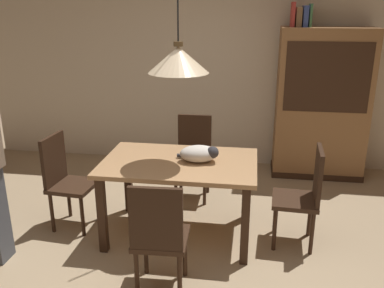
{
  "coord_description": "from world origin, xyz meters",
  "views": [
    {
      "loc": [
        0.49,
        -2.86,
        2.1
      ],
      "look_at": [
        -0.06,
        0.8,
        0.85
      ],
      "focal_mm": 38.68,
      "sensor_mm": 36.0,
      "label": 1
    }
  ],
  "objects": [
    {
      "name": "book_blue_wide",
      "position": [
        1.05,
        2.32,
        1.97
      ],
      "size": [
        0.06,
        0.24,
        0.24
      ],
      "primitive_type": "cube",
      "color": "#384C93",
      "rests_on": "hutch_bookcase"
    },
    {
      "name": "chair_right_side",
      "position": [
        0.98,
        0.59,
        0.51
      ],
      "size": [
        0.42,
        0.42,
        0.93
      ],
      "color": "#382316",
      "rests_on": "ground"
    },
    {
      "name": "cat_sleeping",
      "position": [
        0.04,
        0.61,
        0.83
      ],
      "size": [
        0.39,
        0.27,
        0.16
      ],
      "color": "silver",
      "rests_on": "dining_table"
    },
    {
      "name": "chair_left_side",
      "position": [
        -1.27,
        0.6,
        0.51
      ],
      "size": [
        0.43,
        0.43,
        0.93
      ],
      "color": "#382316",
      "rests_on": "ground"
    },
    {
      "name": "book_brown_thick",
      "position": [
        0.97,
        2.32,
        1.96
      ],
      "size": [
        0.06,
        0.24,
        0.22
      ],
      "primitive_type": "cube",
      "color": "brown",
      "rests_on": "hutch_bookcase"
    },
    {
      "name": "chair_near_front",
      "position": [
        -0.14,
        -0.28,
        0.51
      ],
      "size": [
        0.42,
        0.42,
        0.93
      ],
      "color": "#382316",
      "rests_on": "ground"
    },
    {
      "name": "book_green_slim",
      "position": [
        1.11,
        2.32,
        1.98
      ],
      "size": [
        0.03,
        0.2,
        0.26
      ],
      "primitive_type": "cube",
      "color": "#427A4C",
      "rests_on": "hutch_bookcase"
    },
    {
      "name": "dining_table",
      "position": [
        -0.14,
        0.6,
        0.65
      ],
      "size": [
        1.4,
        0.9,
        0.75
      ],
      "color": "tan",
      "rests_on": "ground"
    },
    {
      "name": "ground",
      "position": [
        0.0,
        0.0,
        0.0
      ],
      "size": [
        10.0,
        10.0,
        0.0
      ],
      "primitive_type": "plane",
      "color": "tan"
    },
    {
      "name": "hutch_bookcase",
      "position": [
        1.34,
        2.32,
        0.89
      ],
      "size": [
        1.12,
        0.45,
        1.85
      ],
      "color": "olive",
      "rests_on": "ground"
    },
    {
      "name": "book_red_tall",
      "position": [
        0.91,
        2.32,
        1.99
      ],
      "size": [
        0.04,
        0.22,
        0.28
      ],
      "primitive_type": "cube",
      "color": "#B73833",
      "rests_on": "hutch_bookcase"
    },
    {
      "name": "chair_far_back",
      "position": [
        -0.14,
        1.48,
        0.51
      ],
      "size": [
        0.4,
        0.4,
        0.93
      ],
      "color": "#382316",
      "rests_on": "ground"
    },
    {
      "name": "back_wall",
      "position": [
        0.0,
        2.65,
        1.45
      ],
      "size": [
        6.4,
        0.1,
        2.9
      ],
      "primitive_type": "cube",
      "color": "beige",
      "rests_on": "ground"
    },
    {
      "name": "pendant_lamp",
      "position": [
        -0.14,
        0.6,
        1.66
      ],
      "size": [
        0.52,
        0.52,
        1.3
      ],
      "color": "beige"
    }
  ]
}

